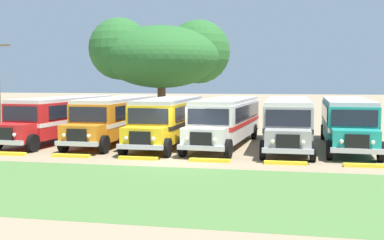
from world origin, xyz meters
TOP-DOWN VIEW (x-y plane):
  - ground_plane at (0.00, 0.00)m, footprint 220.00×220.00m
  - foreground_grass_strip at (0.00, -6.54)m, footprint 80.00×8.38m
  - parked_bus_slot_0 at (-8.91, 5.49)m, footprint 3.58×10.98m
  - parked_bus_slot_1 at (-5.25, 5.70)m, footprint 2.85×10.86m
  - parked_bus_slot_2 at (-1.67, 5.18)m, footprint 2.78×10.85m
  - parked_bus_slot_3 at (1.87, 5.42)m, footprint 3.61×10.98m
  - parked_bus_slot_4 at (5.55, 5.27)m, footprint 2.78×10.85m
  - parked_bus_slot_5 at (8.97, 5.89)m, footprint 3.12×10.90m
  - curb_wheelstop_0 at (-9.00, -0.64)m, footprint 2.00×0.36m
  - curb_wheelstop_1 at (-5.40, -0.64)m, footprint 2.00×0.36m
  - curb_wheelstop_2 at (-1.80, -0.64)m, footprint 2.00×0.36m
  - curb_wheelstop_3 at (1.80, -0.64)m, footprint 2.00×0.36m
  - curb_wheelstop_4 at (5.40, -0.64)m, footprint 2.00×0.36m
  - curb_wheelstop_5 at (9.00, -0.64)m, footprint 2.00×0.36m
  - broad_shade_tree at (-5.23, 17.57)m, footprint 12.03×10.24m

SIDE VIEW (x-z plane):
  - ground_plane at x=0.00m, z-range 0.00..0.00m
  - foreground_grass_strip at x=0.00m, z-range 0.00..0.01m
  - curb_wheelstop_0 at x=-9.00m, z-range 0.00..0.15m
  - curb_wheelstop_1 at x=-5.40m, z-range 0.00..0.15m
  - curb_wheelstop_2 at x=-1.80m, z-range 0.00..0.15m
  - curb_wheelstop_3 at x=1.80m, z-range 0.00..0.15m
  - curb_wheelstop_4 at x=5.40m, z-range 0.00..0.15m
  - curb_wheelstop_5 at x=9.00m, z-range 0.00..0.15m
  - parked_bus_slot_0 at x=-8.91m, z-range 0.17..2.99m
  - parked_bus_slot_1 at x=-5.25m, z-range 0.17..2.99m
  - parked_bus_slot_2 at x=-1.67m, z-range 0.17..2.99m
  - parked_bus_slot_3 at x=1.87m, z-range 0.17..2.99m
  - parked_bus_slot_4 at x=5.55m, z-range 0.17..2.99m
  - parked_bus_slot_5 at x=8.97m, z-range 0.17..2.99m
  - broad_shade_tree at x=-5.23m, z-range 1.46..10.80m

